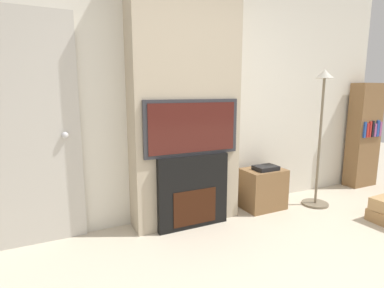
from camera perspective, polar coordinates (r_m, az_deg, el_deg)
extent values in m
cube|color=silver|center=(3.27, -2.68, 9.23)|extent=(6.00, 0.06, 2.70)
cube|color=tan|center=(3.10, -1.29, 9.20)|extent=(1.15, 0.32, 2.70)
cube|color=black|center=(3.12, 0.00, -8.93)|extent=(0.76, 0.14, 0.76)
cube|color=#33160A|center=(3.11, 0.60, -11.97)|extent=(0.47, 0.01, 0.37)
cube|color=#2D2D33|center=(2.97, 0.00, 3.17)|extent=(1.01, 0.06, 0.56)
cube|color=#471914|center=(2.95, 0.28, 3.10)|extent=(0.93, 0.01, 0.49)
cylinder|color=#726651|center=(4.10, 22.38, -10.45)|extent=(0.32, 0.32, 0.03)
cylinder|color=#726651|center=(3.91, 23.13, 0.22)|extent=(0.03, 0.03, 1.52)
cone|color=#B7B2A3|center=(3.87, 23.96, 12.10)|extent=(0.21, 0.21, 0.10)
cube|color=brown|center=(3.73, 13.35, -8.28)|extent=(0.49, 0.35, 0.48)
cube|color=black|center=(3.63, 13.87, -4.43)|extent=(0.27, 0.19, 0.05)
cube|color=brown|center=(5.07, 29.88, 1.43)|extent=(0.47, 0.23, 1.51)
cube|color=#234799|center=(4.84, 30.05, 2.34)|extent=(0.04, 0.02, 0.22)
cube|color=#B22823|center=(4.89, 30.42, 2.24)|extent=(0.04, 0.02, 0.20)
cube|color=#B22823|center=(4.94, 30.80, 2.41)|extent=(0.03, 0.02, 0.23)
cube|color=black|center=(4.99, 31.17, 2.47)|extent=(0.03, 0.02, 0.23)
cube|color=#994C84|center=(5.04, 31.50, 2.26)|extent=(0.04, 0.02, 0.19)
cube|color=#234799|center=(5.08, 31.88, 2.54)|extent=(0.05, 0.02, 0.23)
cube|color=#994C84|center=(5.13, 32.21, 2.42)|extent=(0.04, 0.02, 0.21)
cube|color=#BCB7AD|center=(2.98, -29.41, 1.99)|extent=(0.93, 0.04, 2.09)
sphere|color=silver|center=(2.94, -23.04, 1.57)|extent=(0.06, 0.06, 0.06)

